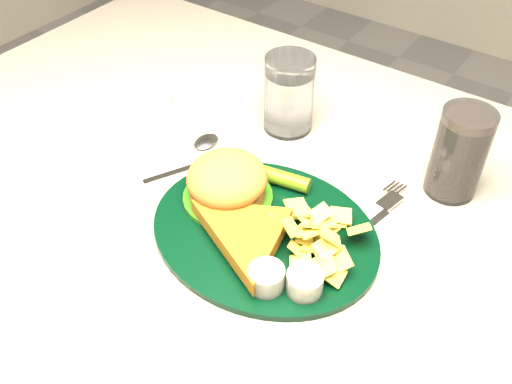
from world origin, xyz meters
TOP-DOWN VIEW (x-y plane):
  - table at (0.00, 0.00)m, footprint 1.20×0.80m
  - dinner_plate at (0.02, -0.04)m, footprint 0.28×0.24m
  - water_glass at (-0.07, 0.16)m, footprint 0.09×0.09m
  - cola_glass at (0.17, 0.16)m, footprint 0.07×0.07m
  - fork_napkin at (0.12, 0.03)m, footprint 0.14×0.17m
  - spoon at (-0.13, -0.01)m, footprint 0.10×0.14m
  - ramekin at (-0.26, 0.08)m, footprint 0.04×0.04m

SIDE VIEW (x-z plane):
  - table at x=0.00m, z-range 0.00..0.75m
  - spoon at x=-0.13m, z-range 0.75..0.76m
  - fork_napkin at x=0.12m, z-range 0.75..0.76m
  - ramekin at x=-0.26m, z-range 0.75..0.78m
  - dinner_plate at x=0.02m, z-range 0.75..0.81m
  - water_glass at x=-0.07m, z-range 0.75..0.86m
  - cola_glass at x=0.17m, z-range 0.75..0.87m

